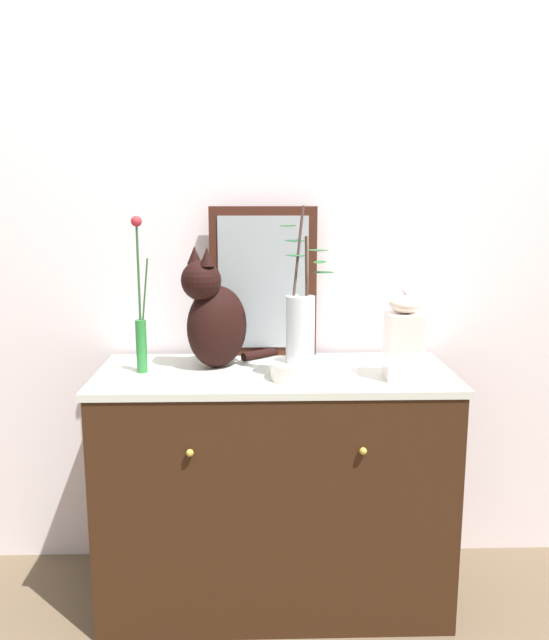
{
  "coord_description": "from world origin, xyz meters",
  "views": [
    {
      "loc": [
        -0.06,
        -2.13,
        1.44
      ],
      "look_at": [
        0.0,
        0.0,
        1.03
      ],
      "focal_mm": 35.94,
      "sensor_mm": 36.0,
      "label": 1
    }
  ],
  "objects_px": {
    "sideboard": "(275,486)",
    "vase_glass_clear": "(301,324)",
    "cat_sitting": "(214,317)",
    "bowl_porcelain": "(300,370)",
    "vase_slim_green": "(141,323)",
    "jar_lidded_porcelain": "(403,338)",
    "mirror_leaning": "(263,282)"
  },
  "relations": [
    {
      "from": "cat_sitting",
      "to": "vase_slim_green",
      "type": "height_order",
      "value": "vase_slim_green"
    },
    {
      "from": "sideboard",
      "to": "vase_glass_clear",
      "type": "relative_size",
      "value": 2.41
    },
    {
      "from": "sideboard",
      "to": "mirror_leaning",
      "type": "xyz_separation_m",
      "value": [
        -0.04,
        0.23,
        0.7
      ]
    },
    {
      "from": "bowl_porcelain",
      "to": "jar_lidded_porcelain",
      "type": "relative_size",
      "value": 0.64
    },
    {
      "from": "cat_sitting",
      "to": "sideboard",
      "type": "bearing_deg",
      "value": -15.63
    },
    {
      "from": "cat_sitting",
      "to": "bowl_porcelain",
      "type": "height_order",
      "value": "cat_sitting"
    },
    {
      "from": "cat_sitting",
      "to": "vase_glass_clear",
      "type": "distance_m",
      "value": 0.33
    },
    {
      "from": "vase_glass_clear",
      "to": "jar_lidded_porcelain",
      "type": "xyz_separation_m",
      "value": [
        0.34,
        -0.01,
        -0.05
      ]
    },
    {
      "from": "bowl_porcelain",
      "to": "vase_slim_green",
      "type": "bearing_deg",
      "value": 169.84
    },
    {
      "from": "sideboard",
      "to": "cat_sitting",
      "type": "relative_size",
      "value": 2.86
    },
    {
      "from": "cat_sitting",
      "to": "vase_glass_clear",
      "type": "xyz_separation_m",
      "value": [
        0.29,
        -0.15,
        0.0
      ]
    },
    {
      "from": "mirror_leaning",
      "to": "vase_glass_clear",
      "type": "height_order",
      "value": "vase_glass_clear"
    },
    {
      "from": "sideboard",
      "to": "vase_slim_green",
      "type": "distance_m",
      "value": 0.75
    },
    {
      "from": "sideboard",
      "to": "mirror_leaning",
      "type": "height_order",
      "value": "mirror_leaning"
    },
    {
      "from": "vase_glass_clear",
      "to": "mirror_leaning",
      "type": "bearing_deg",
      "value": 109.85
    },
    {
      "from": "cat_sitting",
      "to": "jar_lidded_porcelain",
      "type": "bearing_deg",
      "value": -14.31
    },
    {
      "from": "sideboard",
      "to": "jar_lidded_porcelain",
      "type": "bearing_deg",
      "value": -13.65
    },
    {
      "from": "sideboard",
      "to": "mirror_leaning",
      "type": "relative_size",
      "value": 2.19
    },
    {
      "from": "sideboard",
      "to": "vase_glass_clear",
      "type": "bearing_deg",
      "value": -48.99
    },
    {
      "from": "bowl_porcelain",
      "to": "sideboard",
      "type": "bearing_deg",
      "value": 130.45
    },
    {
      "from": "mirror_leaning",
      "to": "bowl_porcelain",
      "type": "height_order",
      "value": "mirror_leaning"
    },
    {
      "from": "vase_slim_green",
      "to": "cat_sitting",
      "type": "bearing_deg",
      "value": 13.27
    },
    {
      "from": "vase_slim_green",
      "to": "vase_glass_clear",
      "type": "bearing_deg",
      "value": -10.05
    },
    {
      "from": "mirror_leaning",
      "to": "bowl_porcelain",
      "type": "bearing_deg",
      "value": -70.33
    },
    {
      "from": "cat_sitting",
      "to": "mirror_leaning",
      "type": "bearing_deg",
      "value": 45.17
    },
    {
      "from": "cat_sitting",
      "to": "bowl_porcelain",
      "type": "xyz_separation_m",
      "value": [
        0.29,
        -0.15,
        -0.15
      ]
    },
    {
      "from": "mirror_leaning",
      "to": "jar_lidded_porcelain",
      "type": "height_order",
      "value": "mirror_leaning"
    },
    {
      "from": "mirror_leaning",
      "to": "bowl_porcelain",
      "type": "relative_size",
      "value": 2.86
    },
    {
      "from": "cat_sitting",
      "to": "jar_lidded_porcelain",
      "type": "height_order",
      "value": "cat_sitting"
    },
    {
      "from": "mirror_leaning",
      "to": "cat_sitting",
      "type": "xyz_separation_m",
      "value": [
        -0.17,
        -0.17,
        -0.1
      ]
    },
    {
      "from": "vase_glass_clear",
      "to": "jar_lidded_porcelain",
      "type": "bearing_deg",
      "value": -1.24
    },
    {
      "from": "jar_lidded_porcelain",
      "to": "bowl_porcelain",
      "type": "bearing_deg",
      "value": 178.91
    }
  ]
}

